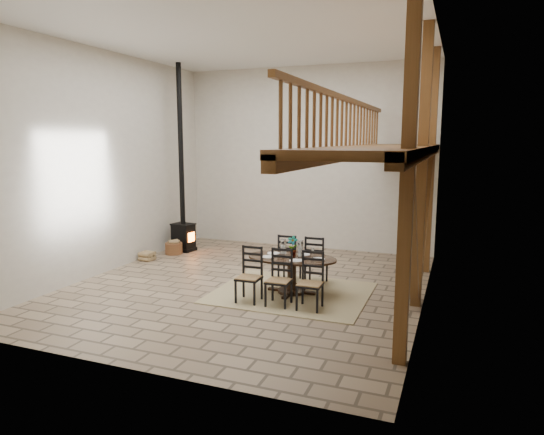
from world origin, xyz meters
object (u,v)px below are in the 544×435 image
at_px(log_stack, 147,256).
at_px(wood_stove, 183,209).
at_px(dining_table, 290,275).
at_px(log_basket, 174,248).

bearing_deg(log_stack, wood_stove, 77.94).
relative_size(dining_table, log_stack, 5.69).
bearing_deg(dining_table, log_basket, 150.58).
xyz_separation_m(dining_table, log_stack, (-4.27, 1.28, -0.30)).
bearing_deg(wood_stove, log_basket, -86.63).
xyz_separation_m(dining_table, log_basket, (-4.03, 2.15, -0.24)).
xyz_separation_m(wood_stove, log_stack, (-0.28, -1.30, -1.04)).
distance_m(log_basket, log_stack, 0.90).
relative_size(wood_stove, log_stack, 14.07).
distance_m(dining_table, log_stack, 4.46).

